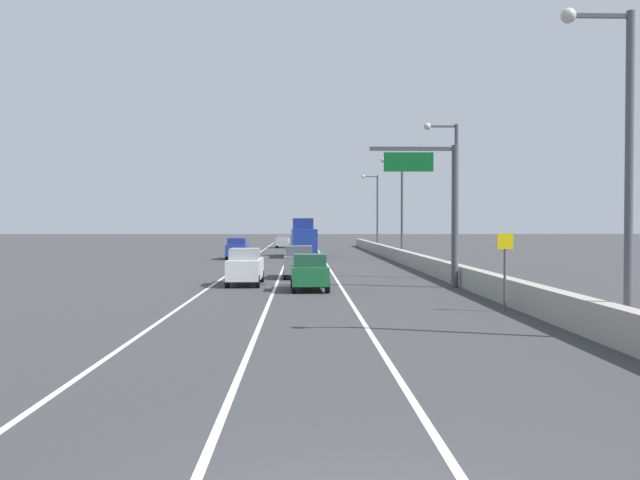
# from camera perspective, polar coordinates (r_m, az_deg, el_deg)

# --- Properties ---
(ground_plane) EXTENTS (320.00, 320.00, 0.00)m
(ground_plane) POSITION_cam_1_polar(r_m,az_deg,el_deg) (71.87, -1.02, -1.37)
(ground_plane) COLOR #38383A
(lane_stripe_left) EXTENTS (0.16, 130.00, 0.00)m
(lane_stripe_left) POSITION_cam_1_polar(r_m,az_deg,el_deg) (63.07, -5.96, -1.75)
(lane_stripe_left) COLOR silver
(lane_stripe_left) RESTS_ON ground_plane
(lane_stripe_center) EXTENTS (0.16, 130.00, 0.00)m
(lane_stripe_center) POSITION_cam_1_polar(r_m,az_deg,el_deg) (62.89, -2.78, -1.75)
(lane_stripe_center) COLOR silver
(lane_stripe_center) RESTS_ON ground_plane
(lane_stripe_right) EXTENTS (0.16, 130.00, 0.00)m
(lane_stripe_right) POSITION_cam_1_polar(r_m,az_deg,el_deg) (62.91, 0.41, -1.75)
(lane_stripe_right) COLOR silver
(lane_stripe_right) RESTS_ON ground_plane
(jersey_barrier_right) EXTENTS (0.60, 120.00, 1.10)m
(jersey_barrier_right) POSITION_cam_1_polar(r_m,az_deg,el_deg) (48.65, 8.77, -2.02)
(jersey_barrier_right) COLOR #9E998E
(jersey_barrier_right) RESTS_ON ground_plane
(overhead_sign_gantry) EXTENTS (4.68, 0.36, 7.50)m
(overhead_sign_gantry) POSITION_cam_1_polar(r_m,az_deg,el_deg) (37.66, 9.74, 3.37)
(overhead_sign_gantry) COLOR #47474C
(overhead_sign_gantry) RESTS_ON ground_plane
(speed_advisory_sign) EXTENTS (0.60, 0.11, 3.00)m
(speed_advisory_sign) POSITION_cam_1_polar(r_m,az_deg,el_deg) (27.89, 14.70, -2.02)
(speed_advisory_sign) COLOR #4C4C51
(speed_advisory_sign) RESTS_ON ground_plane
(lamp_post_right_near) EXTENTS (2.14, 0.44, 9.53)m
(lamp_post_right_near) POSITION_cam_1_polar(r_m,az_deg,el_deg) (22.17, 23.05, 6.75)
(lamp_post_right_near) COLOR #4C4C51
(lamp_post_right_near) RESTS_ON ground_plane
(lamp_post_right_second) EXTENTS (2.14, 0.44, 9.53)m
(lamp_post_right_second) POSITION_cam_1_polar(r_m,az_deg,el_deg) (44.03, 10.60, 4.08)
(lamp_post_right_second) COLOR #4C4C51
(lamp_post_right_second) RESTS_ON ground_plane
(lamp_post_right_third) EXTENTS (2.14, 0.44, 9.53)m
(lamp_post_right_third) POSITION_cam_1_polar(r_m,az_deg,el_deg) (66.59, 6.41, 3.15)
(lamp_post_right_third) COLOR #4C4C51
(lamp_post_right_third) RESTS_ON ground_plane
(lamp_post_right_fourth) EXTENTS (2.14, 0.44, 9.53)m
(lamp_post_right_fourth) POSITION_cam_1_polar(r_m,az_deg,el_deg) (89.35, 4.49, 2.68)
(lamp_post_right_fourth) COLOR #4C4C51
(lamp_post_right_fourth) RESTS_ON ground_plane
(car_gray_0) EXTENTS (1.88, 4.25, 2.01)m
(car_gray_0) POSITION_cam_1_polar(r_m,az_deg,el_deg) (43.92, -1.69, -1.77)
(car_gray_0) COLOR slate
(car_gray_0) RESTS_ON ground_plane
(car_yellow_1) EXTENTS (2.07, 4.14, 1.91)m
(car_yellow_1) POSITION_cam_1_polar(r_m,az_deg,el_deg) (90.95, -1.33, -0.21)
(car_yellow_1) COLOR gold
(car_yellow_1) RESTS_ON ground_plane
(car_white_2) EXTENTS (1.83, 4.60, 2.03)m
(car_white_2) POSITION_cam_1_polar(r_m,az_deg,el_deg) (39.01, -6.05, -2.15)
(car_white_2) COLOR white
(car_white_2) RESTS_ON ground_plane
(car_blue_3) EXTENTS (1.94, 4.66, 2.02)m
(car_blue_3) POSITION_cam_1_polar(r_m,az_deg,el_deg) (67.74, -6.68, -0.69)
(car_blue_3) COLOR #1E389E
(car_blue_3) RESTS_ON ground_plane
(car_green_4) EXTENTS (1.96, 4.10, 1.85)m
(car_green_4) POSITION_cam_1_polar(r_m,az_deg,el_deg) (35.69, -0.87, -2.61)
(car_green_4) COLOR #196033
(car_green_4) RESTS_ON ground_plane
(car_silver_5) EXTENTS (1.91, 4.34, 2.01)m
(car_silver_5) POSITION_cam_1_polar(r_m,az_deg,el_deg) (99.27, -3.04, -0.05)
(car_silver_5) COLOR #B7B7BC
(car_silver_5) RESTS_ON ground_plane
(box_truck) EXTENTS (2.72, 9.28, 3.95)m
(box_truck) POSITION_cam_1_polar(r_m,az_deg,el_deg) (72.41, -1.34, 0.07)
(box_truck) COLOR navy
(box_truck) RESTS_ON ground_plane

